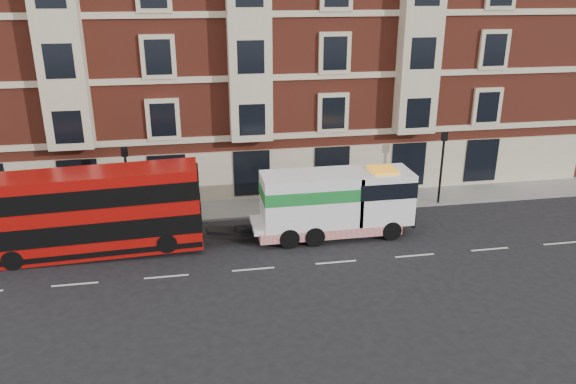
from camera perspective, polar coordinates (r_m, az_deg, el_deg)
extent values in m
plane|color=black|center=(26.60, -3.54, -7.84)|extent=(120.00, 120.00, 0.00)
cube|color=slate|center=(33.34, -5.08, -1.70)|extent=(90.00, 3.00, 0.15)
cube|color=maroon|center=(38.59, -5.82, 14.99)|extent=(45.00, 12.00, 18.00)
cylinder|color=black|center=(31.49, -15.90, 0.26)|extent=(0.14, 0.14, 4.00)
cube|color=black|center=(30.85, -16.28, 3.92)|extent=(0.35, 0.15, 0.50)
cylinder|color=black|center=(34.50, 15.29, 2.07)|extent=(0.14, 0.14, 4.00)
cube|color=black|center=(33.92, 15.62, 5.44)|extent=(0.35, 0.15, 0.50)
cube|color=#A30C09|center=(28.76, -19.40, -1.97)|extent=(10.44, 2.33, 4.10)
cube|color=black|center=(28.99, -19.26, -3.08)|extent=(10.48, 2.39, 0.98)
cube|color=black|center=(28.39, -19.65, 0.03)|extent=(10.48, 2.39, 0.93)
cylinder|color=black|center=(29.31, -26.16, -6.21)|extent=(0.97, 0.30, 0.97)
cylinder|color=black|center=(31.15, -25.20, -4.50)|extent=(0.97, 0.30, 0.97)
cylinder|color=black|center=(27.96, -12.18, -5.07)|extent=(0.97, 0.30, 0.97)
cylinder|color=black|center=(29.88, -12.09, -3.35)|extent=(0.97, 0.30, 0.97)
cube|color=white|center=(29.68, 4.38, -2.85)|extent=(8.39, 2.14, 0.28)
cube|color=white|center=(29.98, 9.46, -0.33)|extent=(2.98, 2.33, 2.70)
cube|color=white|center=(28.95, 2.30, -0.72)|extent=(5.03, 2.33, 2.70)
cube|color=#1B7D30|center=(28.79, 2.32, 0.14)|extent=(5.08, 2.37, 0.65)
cube|color=red|center=(29.76, 4.02, -3.46)|extent=(7.46, 2.39, 0.51)
cylinder|color=black|center=(29.76, 10.45, -3.86)|extent=(1.03, 0.33, 1.03)
cylinder|color=black|center=(31.57, 9.15, -2.33)|extent=(1.03, 0.33, 1.03)
cylinder|color=black|center=(28.65, 2.71, -4.52)|extent=(1.03, 0.37, 1.03)
cylinder|color=black|center=(30.52, 1.84, -2.88)|extent=(1.03, 0.37, 1.03)
cylinder|color=black|center=(28.41, 0.13, -4.72)|extent=(1.03, 0.37, 1.03)
cylinder|color=black|center=(30.30, -0.58, -3.05)|extent=(1.03, 0.37, 1.03)
imported|color=#1F1B36|center=(33.16, -15.12, -0.86)|extent=(0.65, 0.50, 1.59)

